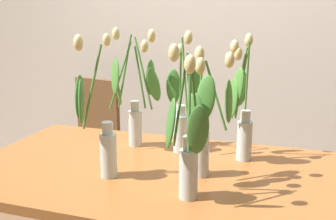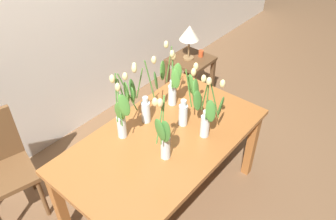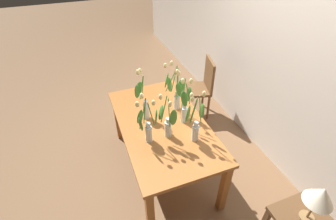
{
  "view_description": "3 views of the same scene",
  "coord_description": "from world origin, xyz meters",
  "px_view_note": "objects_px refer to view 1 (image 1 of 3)",
  "views": [
    {
      "loc": [
        0.5,
        -1.38,
        1.36
      ],
      "look_at": [
        0.04,
        0.08,
        0.98
      ],
      "focal_mm": 39.0,
      "sensor_mm": 36.0,
      "label": 1
    },
    {
      "loc": [
        -1.37,
        -1.18,
        2.43
      ],
      "look_at": [
        0.03,
        -0.01,
        0.98
      ],
      "focal_mm": 35.56,
      "sensor_mm": 36.0,
      "label": 2
    },
    {
      "loc": [
        1.89,
        -0.65,
        2.46
      ],
      "look_at": [
        -0.01,
        0.07,
        0.89
      ],
      "focal_mm": 25.84,
      "sensor_mm": 36.0,
      "label": 3
    }
  ],
  "objects_px": {
    "tulip_vase_1": "(99,133)",
    "dining_chair": "(89,134)",
    "tulip_vase_2": "(206,134)",
    "tulip_vase_0": "(134,100)",
    "tulip_vase_3": "(242,115)",
    "tulip_vase_5": "(188,146)",
    "dining_table": "(153,187)",
    "tulip_vase_4": "(182,114)"
  },
  "relations": [
    {
      "from": "dining_table",
      "to": "tulip_vase_1",
      "type": "height_order",
      "value": "tulip_vase_1"
    },
    {
      "from": "tulip_vase_0",
      "to": "tulip_vase_4",
      "type": "xyz_separation_m",
      "value": [
        0.24,
        0.01,
        -0.05
      ]
    },
    {
      "from": "tulip_vase_1",
      "to": "tulip_vase_4",
      "type": "xyz_separation_m",
      "value": [
        0.23,
        0.38,
        -0.0
      ]
    },
    {
      "from": "tulip_vase_2",
      "to": "tulip_vase_4",
      "type": "distance_m",
      "value": 0.31
    },
    {
      "from": "tulip_vase_2",
      "to": "tulip_vase_0",
      "type": "bearing_deg",
      "value": 148.57
    },
    {
      "from": "tulip_vase_4",
      "to": "tulip_vase_1",
      "type": "bearing_deg",
      "value": -121.16
    },
    {
      "from": "tulip_vase_5",
      "to": "tulip_vase_4",
      "type": "bearing_deg",
      "value": 108.23
    },
    {
      "from": "tulip_vase_4",
      "to": "dining_chair",
      "type": "bearing_deg",
      "value": 142.39
    },
    {
      "from": "tulip_vase_0",
      "to": "tulip_vase_3",
      "type": "relative_size",
      "value": 1.04
    },
    {
      "from": "tulip_vase_0",
      "to": "tulip_vase_1",
      "type": "height_order",
      "value": "tulip_vase_0"
    },
    {
      "from": "tulip_vase_4",
      "to": "tulip_vase_0",
      "type": "bearing_deg",
      "value": -177.34
    },
    {
      "from": "tulip_vase_0",
      "to": "tulip_vase_5",
      "type": "bearing_deg",
      "value": -49.09
    },
    {
      "from": "dining_table",
      "to": "tulip_vase_5",
      "type": "height_order",
      "value": "tulip_vase_5"
    },
    {
      "from": "tulip_vase_0",
      "to": "tulip_vase_4",
      "type": "height_order",
      "value": "tulip_vase_0"
    },
    {
      "from": "tulip_vase_0",
      "to": "tulip_vase_1",
      "type": "xyz_separation_m",
      "value": [
        0.01,
        -0.37,
        -0.05
      ]
    },
    {
      "from": "tulip_vase_1",
      "to": "tulip_vase_2",
      "type": "height_order",
      "value": "tulip_vase_1"
    },
    {
      "from": "dining_chair",
      "to": "tulip_vase_3",
      "type": "bearing_deg",
      "value": -31.36
    },
    {
      "from": "tulip_vase_0",
      "to": "tulip_vase_2",
      "type": "distance_m",
      "value": 0.48
    },
    {
      "from": "dining_table",
      "to": "tulip_vase_0",
      "type": "relative_size",
      "value": 2.72
    },
    {
      "from": "tulip_vase_0",
      "to": "dining_chair",
      "type": "relative_size",
      "value": 0.63
    },
    {
      "from": "tulip_vase_3",
      "to": "tulip_vase_5",
      "type": "height_order",
      "value": "tulip_vase_3"
    },
    {
      "from": "tulip_vase_1",
      "to": "dining_chair",
      "type": "xyz_separation_m",
      "value": [
        -0.68,
        1.08,
        -0.4
      ]
    },
    {
      "from": "dining_chair",
      "to": "tulip_vase_0",
      "type": "bearing_deg",
      "value": -46.6
    },
    {
      "from": "tulip_vase_4",
      "to": "dining_chair",
      "type": "distance_m",
      "value": 1.22
    },
    {
      "from": "tulip_vase_0",
      "to": "tulip_vase_1",
      "type": "bearing_deg",
      "value": -89.2
    },
    {
      "from": "tulip_vase_4",
      "to": "tulip_vase_2",
      "type": "bearing_deg",
      "value": -56.68
    },
    {
      "from": "tulip_vase_2",
      "to": "tulip_vase_5",
      "type": "bearing_deg",
      "value": -95.79
    },
    {
      "from": "tulip_vase_4",
      "to": "tulip_vase_5",
      "type": "distance_m",
      "value": 0.48
    },
    {
      "from": "tulip_vase_2",
      "to": "tulip_vase_3",
      "type": "distance_m",
      "value": 0.26
    },
    {
      "from": "tulip_vase_2",
      "to": "dining_chair",
      "type": "height_order",
      "value": "tulip_vase_2"
    },
    {
      "from": "tulip_vase_2",
      "to": "tulip_vase_3",
      "type": "relative_size",
      "value": 0.94
    },
    {
      "from": "tulip_vase_3",
      "to": "dining_chair",
      "type": "relative_size",
      "value": 0.61
    },
    {
      "from": "tulip_vase_5",
      "to": "dining_chair",
      "type": "distance_m",
      "value": 1.62
    },
    {
      "from": "dining_table",
      "to": "tulip_vase_1",
      "type": "bearing_deg",
      "value": -138.97
    },
    {
      "from": "dining_table",
      "to": "tulip_vase_1",
      "type": "xyz_separation_m",
      "value": [
        -0.17,
        -0.15,
        0.28
      ]
    },
    {
      "from": "tulip_vase_3",
      "to": "tulip_vase_5",
      "type": "bearing_deg",
      "value": -107.11
    },
    {
      "from": "dining_table",
      "to": "dining_chair",
      "type": "bearing_deg",
      "value": 132.25
    },
    {
      "from": "dining_table",
      "to": "dining_chair",
      "type": "height_order",
      "value": "dining_chair"
    },
    {
      "from": "tulip_vase_5",
      "to": "dining_chair",
      "type": "height_order",
      "value": "tulip_vase_5"
    },
    {
      "from": "tulip_vase_0",
      "to": "tulip_vase_1",
      "type": "distance_m",
      "value": 0.38
    },
    {
      "from": "dining_table",
      "to": "tulip_vase_4",
      "type": "relative_size",
      "value": 2.77
    },
    {
      "from": "tulip_vase_0",
      "to": "tulip_vase_1",
      "type": "relative_size",
      "value": 1.03
    }
  ]
}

